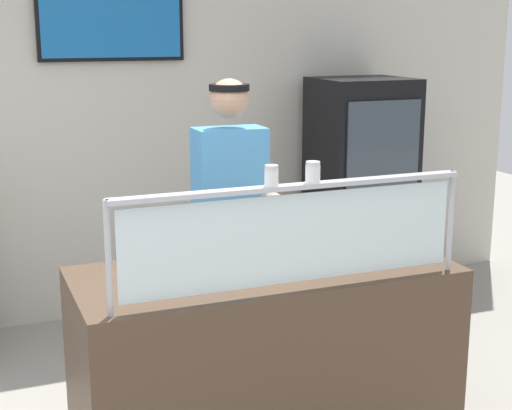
{
  "coord_description": "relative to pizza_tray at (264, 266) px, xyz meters",
  "views": [
    {
      "loc": [
        -0.4,
        -2.65,
        2.02
      ],
      "look_at": [
        0.84,
        0.42,
        1.24
      ],
      "focal_mm": 53.13,
      "sensor_mm": 36.0,
      "label": 1
    }
  ],
  "objects": [
    {
      "name": "pepper_flake_shaker",
      "position": [
        0.08,
        -0.31,
        0.47
      ],
      "size": [
        0.06,
        0.06,
        0.09
      ],
      "color": "white",
      "rests_on": "sneeze_guard"
    },
    {
      "name": "ground_plane",
      "position": [
        0.01,
        0.63,
        -0.97
      ],
      "size": [
        12.0,
        12.0,
        0.0
      ],
      "primitive_type": "plane",
      "color": "gray",
      "rests_on": "ground"
    },
    {
      "name": "sneeze_guard",
      "position": [
        0.01,
        -0.31,
        0.27
      ],
      "size": [
        1.56,
        0.06,
        0.45
      ],
      "color": "#B2B5BC",
      "rests_on": "serving_counter"
    },
    {
      "name": "parmesan_shaker",
      "position": [
        -0.1,
        -0.31,
        0.47
      ],
      "size": [
        0.06,
        0.06,
        0.08
      ],
      "color": "white",
      "rests_on": "sneeze_guard"
    },
    {
      "name": "shop_rear_unit",
      "position": [
        0.0,
        2.21,
        0.4
      ],
      "size": [
        6.13,
        0.13,
        2.7
      ],
      "color": "beige",
      "rests_on": "ground"
    },
    {
      "name": "worker_figure",
      "position": [
        0.11,
        0.75,
        0.04
      ],
      "size": [
        0.41,
        0.5,
        1.76
      ],
      "color": "#23232D",
      "rests_on": "ground"
    },
    {
      "name": "serving_counter",
      "position": [
        0.01,
        0.01,
        -0.49
      ],
      "size": [
        1.73,
        0.76,
        0.95
      ],
      "primitive_type": "cube",
      "color": "#4C3828",
      "rests_on": "ground"
    },
    {
      "name": "drink_fridge",
      "position": [
        1.5,
        1.76,
        -0.13
      ],
      "size": [
        0.67,
        0.61,
        1.67
      ],
      "color": "black",
      "rests_on": "ground"
    },
    {
      "name": "pizza_server",
      "position": [
        0.0,
        -0.02,
        0.02
      ],
      "size": [
        0.12,
        0.29,
        0.01
      ],
      "primitive_type": "cube",
      "rotation": [
        0.0,
        0.0,
        0.16
      ],
      "color": "#ADAFB7",
      "rests_on": "pizza_tray"
    },
    {
      "name": "pizza_tray",
      "position": [
        0.0,
        0.0,
        0.0
      ],
      "size": [
        0.41,
        0.41,
        0.04
      ],
      "color": "#9EA0A8",
      "rests_on": "serving_counter"
    }
  ]
}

